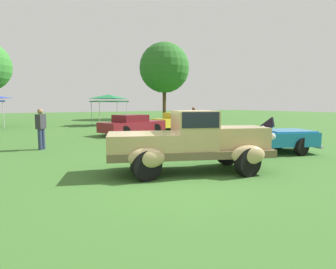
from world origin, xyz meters
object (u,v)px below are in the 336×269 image
Objects in this scene: feature_pickup_truck at (191,141)px; canopy_tent_right_field at (109,98)px; neighbor_convertible at (262,138)px; show_car_burgundy at (133,125)px; spectator_near_truck at (194,119)px; spectator_between_cars at (41,128)px; show_car_yellow at (180,121)px.

canopy_tent_right_field reaches higher than feature_pickup_truck.
neighbor_convertible is 8.73m from show_car_burgundy.
canopy_tent_right_field is at bearing 78.36° from feature_pickup_truck.
spectator_near_truck is at bearing 76.27° from neighbor_convertible.
spectator_near_truck reaches higher than show_car_burgundy.
show_car_burgundy is at bearing 31.65° from spectator_between_cars.
feature_pickup_truck is 4.31m from neighbor_convertible.
neighbor_convertible is 1.02× the size of show_car_yellow.
spectator_between_cars reaches higher than show_car_burgundy.
show_car_yellow is 2.60× the size of spectator_between_cars.
neighbor_convertible is 2.66× the size of spectator_between_cars.
show_car_burgundy and show_car_yellow have the same top height.
spectator_between_cars is at bearing -169.23° from spectator_near_truck.
neighbor_convertible is (4.15, 1.12, -0.29)m from feature_pickup_truck.
show_car_burgundy is (-1.72, 8.56, 0.02)m from neighbor_convertible.
show_car_burgundy is 1.64× the size of canopy_tent_right_field.
canopy_tent_right_field is at bearing 119.97° from show_car_yellow.
feature_pickup_truck reaches higher than spectator_near_truck.
spectator_near_truck is at bearing 53.80° from feature_pickup_truck.
show_car_yellow is at bearing 69.97° from spectator_near_truck.
neighbor_convertible reaches higher than show_car_burgundy.
show_car_burgundy is 1.01× the size of show_car_yellow.
show_car_yellow is 2.60× the size of spectator_near_truck.
show_car_burgundy is 8.33m from canopy_tent_right_field.
spectator_near_truck reaches higher than show_car_yellow.
spectator_between_cars is at bearing -152.42° from show_car_yellow.
feature_pickup_truck is at bearing -104.12° from show_car_burgundy.
canopy_tent_right_field reaches higher than spectator_between_cars.
show_car_burgundy is at bearing -98.60° from canopy_tent_right_field.
spectator_between_cars is 13.39m from canopy_tent_right_field.
show_car_yellow is 3.92m from spectator_near_truck.
neighbor_convertible is at bearing -103.73° from spectator_near_truck.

